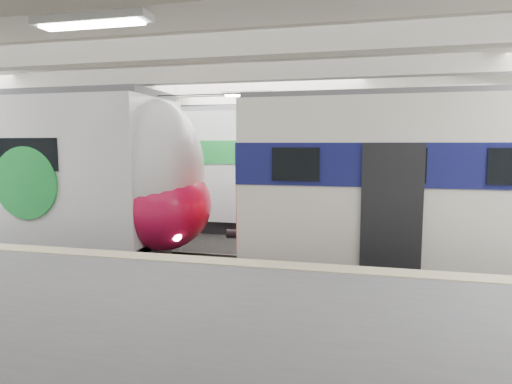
# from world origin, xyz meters

# --- Properties ---
(station_hall) EXTENTS (36.00, 24.00, 5.75)m
(station_hall) POSITION_xyz_m (0.00, -1.74, 3.24)
(station_hall) COLOR black
(station_hall) RESTS_ON ground
(far_train) EXTENTS (15.21, 3.42, 4.79)m
(far_train) POSITION_xyz_m (-4.34, 5.50, 2.47)
(far_train) COLOR silver
(far_train) RESTS_ON ground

